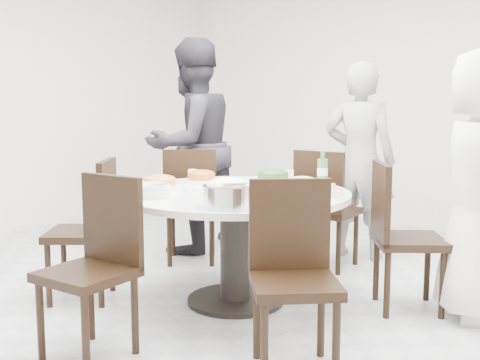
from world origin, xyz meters
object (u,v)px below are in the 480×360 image
Objects in this scene: diner_left at (192,146)px; rice_bowl at (228,196)px; dining_table at (235,247)px; chair_sw at (80,230)px; diner_middle at (360,161)px; chair_se at (295,280)px; soup_bowl at (150,190)px; chair_nw at (191,205)px; chair_ne at (410,237)px; chair_s at (87,270)px; chair_n at (328,209)px; beverage_bottle at (323,169)px.

rice_bowl is (1.49, -1.27, -0.12)m from diner_left.
chair_sw is at bearing -144.91° from dining_table.
dining_table is 1.61m from diner_middle.
chair_sw and chair_se have the same top height.
chair_nw is at bearing 121.94° from soup_bowl.
chair_ne is 2.01m from chair_s.
chair_n is 1.93m from chair_se.
dining_table is 0.70m from soup_bowl.
chair_n and chair_nw have the same top height.
diner_middle is at bearing 104.02° from beverage_bottle.
chair_ne and chair_se have the same top height.
chair_n and chair_s have the same top height.
rice_bowl is at bearing 121.37° from chair_se.
chair_n and chair_se have the same top height.
chair_se is 2.32m from diner_middle.
chair_nw is 1.00× the size of chair_se.
chair_s is at bearing 112.74° from chair_ne.
chair_nw is at bearing 178.78° from beverage_bottle.
dining_table is 0.80m from beverage_bottle.
chair_ne is 2.17m from diner_left.
chair_sw is at bearing -136.35° from beverage_bottle.
diner_left is 1.53m from beverage_bottle.
chair_sw is at bearing 57.29° from chair_n.
rice_bowl is at bearing 84.66° from diner_middle.
chair_nw is 1.33m from beverage_bottle.
diner_left reaches higher than chair_sw.
dining_table is 1.58× the size of chair_sw.
chair_nw is at bearing 53.93° from chair_ne.
chair_sw is 0.58× the size of diner_middle.
chair_sw is at bearing 53.21° from chair_nw.
beverage_bottle is at bearing 59.26° from chair_ne.
chair_s is at bearing 76.52° from chair_nw.
chair_n reaches higher than dining_table.
chair_sw is at bearing 19.15° from diner_left.
chair_sw and chair_s have the same top height.
chair_nw is 2.15m from chair_se.
diner_middle reaches higher than rice_bowl.
diner_left is (-2.04, 1.42, 0.46)m from chair_se.
rice_bowl is (-0.56, 0.15, 0.34)m from chair_se.
chair_nw is 3.31× the size of rice_bowl.
chair_ne is 1.00× the size of chair_n.
chair_s reaches higher than soup_bowl.
chair_se is 1.32m from beverage_bottle.
dining_table is 1.58× the size of chair_ne.
chair_se is 1.21m from soup_bowl.
diner_left is at bearing 101.96° from chair_se.
dining_table is at bearing 125.36° from rice_bowl.
chair_sw is 2.37m from diner_middle.
chair_se is at bearing 98.18° from diner_middle.
chair_s is at bearing -103.17° from beverage_bottle.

